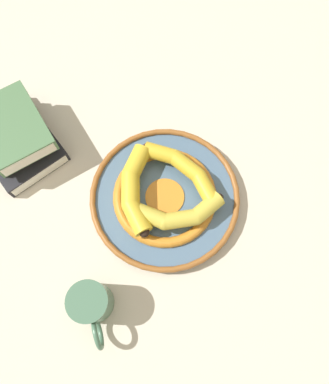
{
  "coord_description": "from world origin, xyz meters",
  "views": [
    {
      "loc": [
        0.24,
        -0.02,
        0.79
      ],
      "look_at": [
        -0.0,
        0.01,
        0.04
      ],
      "focal_mm": 35.0,
      "sensor_mm": 36.0,
      "label": 1
    }
  ],
  "objects_px": {
    "decorative_bowl": "(164,195)",
    "coffee_mug": "(91,304)",
    "book_stack": "(15,136)",
    "banana_a": "(135,187)",
    "banana_b": "(178,215)",
    "banana_c": "(185,170)"
  },
  "relations": [
    {
      "from": "banana_b",
      "to": "coffee_mug",
      "type": "distance_m",
      "value": 0.24
    },
    {
      "from": "banana_b",
      "to": "banana_c",
      "type": "bearing_deg",
      "value": 71.99
    },
    {
      "from": "banana_b",
      "to": "book_stack",
      "type": "relative_size",
      "value": 0.79
    },
    {
      "from": "decorative_bowl",
      "to": "banana_b",
      "type": "height_order",
      "value": "banana_b"
    },
    {
      "from": "banana_b",
      "to": "book_stack",
      "type": "height_order",
      "value": "book_stack"
    },
    {
      "from": "banana_b",
      "to": "coffee_mug",
      "type": "bearing_deg",
      "value": -142.92
    },
    {
      "from": "book_stack",
      "to": "coffee_mug",
      "type": "height_order",
      "value": "book_stack"
    },
    {
      "from": "banana_a",
      "to": "book_stack",
      "type": "height_order",
      "value": "book_stack"
    },
    {
      "from": "banana_a",
      "to": "coffee_mug",
      "type": "relative_size",
      "value": 1.69
    },
    {
      "from": "decorative_bowl",
      "to": "coffee_mug",
      "type": "xyz_separation_m",
      "value": [
        0.21,
        -0.17,
        0.03
      ]
    },
    {
      "from": "book_stack",
      "to": "banana_a",
      "type": "bearing_deg",
      "value": 36.49
    },
    {
      "from": "coffee_mug",
      "to": "banana_c",
      "type": "bearing_deg",
      "value": 130.08
    },
    {
      "from": "decorative_bowl",
      "to": "book_stack",
      "type": "distance_m",
      "value": 0.36
    },
    {
      "from": "banana_a",
      "to": "banana_c",
      "type": "xyz_separation_m",
      "value": [
        -0.03,
        0.11,
        -0.0
      ]
    },
    {
      "from": "coffee_mug",
      "to": "decorative_bowl",
      "type": "bearing_deg",
      "value": 132.36
    },
    {
      "from": "book_stack",
      "to": "decorative_bowl",
      "type": "bearing_deg",
      "value": 39.94
    },
    {
      "from": "banana_c",
      "to": "book_stack",
      "type": "distance_m",
      "value": 0.39
    },
    {
      "from": "banana_a",
      "to": "book_stack",
      "type": "bearing_deg",
      "value": -116.43
    },
    {
      "from": "banana_c",
      "to": "banana_b",
      "type": "bearing_deg",
      "value": 121.49
    },
    {
      "from": "banana_b",
      "to": "coffee_mug",
      "type": "xyz_separation_m",
      "value": [
        0.15,
        -0.19,
        -0.0
      ]
    },
    {
      "from": "banana_a",
      "to": "decorative_bowl",
      "type": "bearing_deg",
      "value": 83.56
    },
    {
      "from": "decorative_bowl",
      "to": "banana_a",
      "type": "relative_size",
      "value": 1.51
    }
  ]
}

